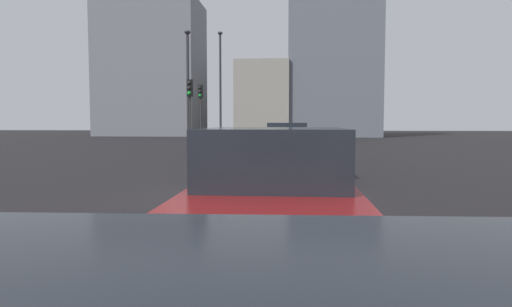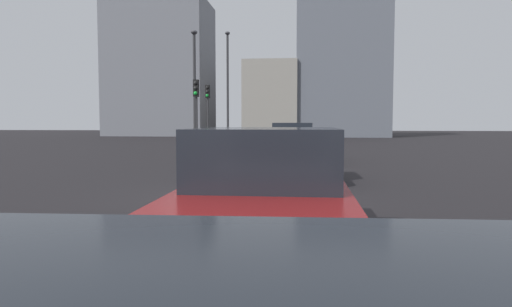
% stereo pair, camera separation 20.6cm
% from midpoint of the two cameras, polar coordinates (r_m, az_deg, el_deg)
% --- Properties ---
extents(ground_plane, '(160.00, 160.00, 0.20)m').
position_cam_midpoint_polar(ground_plane, '(10.47, -4.84, -5.88)').
color(ground_plane, black).
extents(car_black_left_lead, '(4.41, 2.19, 1.64)m').
position_cam_midpoint_polar(car_black_left_lead, '(20.19, 3.70, 1.37)').
color(car_black_left_lead, black).
rests_on(car_black_left_lead, ground_plane).
extents(car_navy_left_second, '(4.19, 2.18, 1.52)m').
position_cam_midpoint_polar(car_navy_left_second, '(13.36, 3.57, -0.14)').
color(car_navy_left_second, '#141E4C').
rests_on(car_navy_left_second, ground_plane).
extents(car_red_left_third, '(4.70, 2.08, 1.61)m').
position_cam_midpoint_polar(car_red_left_third, '(5.73, 1.33, -5.20)').
color(car_red_left_third, maroon).
rests_on(car_red_left_third, ground_plane).
extents(traffic_light_near_left, '(0.32, 0.30, 3.92)m').
position_cam_midpoint_polar(traffic_light_near_left, '(24.85, -8.43, 6.52)').
color(traffic_light_near_left, '#2D2D30').
rests_on(traffic_light_near_left, ground_plane).
extents(traffic_light_near_right, '(0.32, 0.30, 4.19)m').
position_cam_midpoint_polar(traffic_light_near_right, '(31.78, -7.06, 6.30)').
color(traffic_light_near_right, '#2D2D30').
rests_on(traffic_light_near_right, ground_plane).
extents(street_lamp_kerbside, '(0.56, 0.36, 6.88)m').
position_cam_midpoint_polar(street_lamp_kerbside, '(26.83, -8.65, 9.01)').
color(street_lamp_kerbside, '#2D2D30').
rests_on(street_lamp_kerbside, ground_plane).
extents(street_lamp_far, '(0.56, 0.36, 8.28)m').
position_cam_midpoint_polar(street_lamp_far, '(34.36, -4.60, 9.13)').
color(street_lamp_far, '#2D2D30').
rests_on(street_lamp_far, ground_plane).
extents(building_facade_left, '(8.90, 10.19, 15.13)m').
position_cam_midpoint_polar(building_facade_left, '(55.10, 9.35, 10.00)').
color(building_facade_left, slate).
rests_on(building_facade_left, ground_plane).
extents(building_facade_center, '(14.59, 6.01, 8.47)m').
position_cam_midpoint_polar(building_facade_center, '(57.15, 1.05, 6.49)').
color(building_facade_center, gray).
rests_on(building_facade_center, ground_plane).
extents(building_facade_right, '(9.46, 11.93, 16.41)m').
position_cam_midpoint_polar(building_facade_right, '(59.42, -12.80, 10.13)').
color(building_facade_right, slate).
rests_on(building_facade_right, ground_plane).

